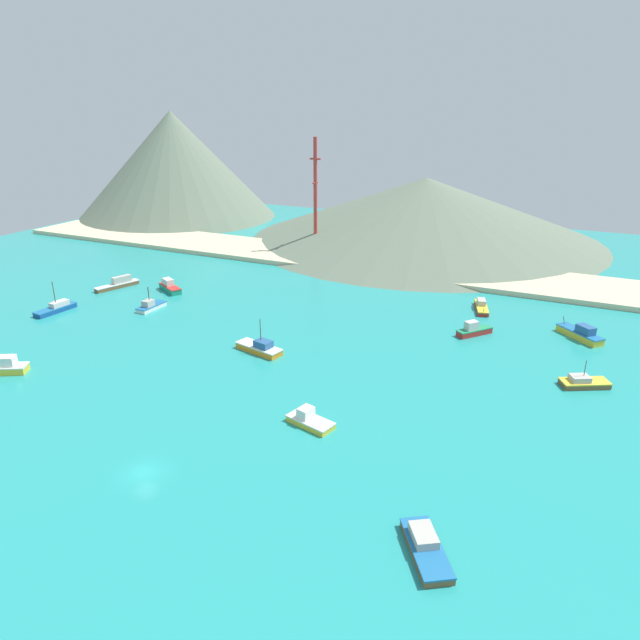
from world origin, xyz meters
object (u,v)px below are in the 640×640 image
Objects in this scene: fishing_boat_3 at (583,382)px; fishing_boat_8 at (3,367)px; fishing_boat_11 at (581,333)px; fishing_boat_2 at (119,284)px; fishing_boat_10 at (474,330)px; radio_tower at (315,196)px; fishing_boat_7 at (309,420)px; fishing_boat_6 at (481,306)px; fishing_boat_0 at (170,287)px; fishing_boat_1 at (260,348)px; fishing_boat_9 at (151,306)px; fishing_boat_4 at (426,547)px; fishing_boat_5 at (56,308)px.

fishing_boat_3 is 91.57m from fishing_boat_8.
fishing_boat_3 is at bearing -86.79° from fishing_boat_11.
fishing_boat_3 reaches higher than fishing_boat_2.
fishing_boat_8 is 81.36m from fishing_boat_10.
radio_tower is at bearing 141.07° from fishing_boat_10.
fishing_boat_10 is at bearing 71.67° from fishing_boat_7.
fishing_boat_6 is at bearing -28.67° from radio_tower.
fishing_boat_0 is 1.12× the size of fishing_boat_7.
fishing_boat_8 is at bearing -135.42° from fishing_boat_6.
fishing_boat_3 is at bearing -35.22° from fishing_boat_10.
fishing_boat_9 is (-32.17, 9.08, -0.09)m from fishing_boat_1.
fishing_boat_1 is 0.29× the size of radio_tower.
fishing_boat_0 is 0.92× the size of fishing_boat_4.
radio_tower reaches higher than fishing_boat_9.
fishing_boat_6 is 14.77m from fishing_boat_10.
fishing_boat_7 is at bearing -64.80° from radio_tower.
fishing_boat_1 is 0.87× the size of fishing_boat_2.
fishing_boat_1 reaches higher than fishing_boat_6.
fishing_boat_1 is 41.32m from fishing_boat_8.
fishing_boat_6 is 21.06m from fishing_boat_11.
fishing_boat_3 is at bearing -4.26° from fishing_boat_2.
fishing_boat_0 is 0.88× the size of fishing_boat_5.
fishing_boat_9 is (17.06, -8.64, -0.18)m from fishing_boat_2.
fishing_boat_4 is 1.26× the size of fishing_boat_10.
fishing_boat_3 is at bearing -54.03° from fishing_boat_6.
fishing_boat_8 is 0.25× the size of radio_tower.
radio_tower is (11.57, 91.91, 15.41)m from fishing_boat_8.
fishing_boat_0 is 67.00m from fishing_boat_7.
fishing_boat_8 is 33.70m from fishing_boat_9.
fishing_boat_7 is at bearing -27.67° from fishing_boat_2.
radio_tower is (-71.99, 36.79, 15.39)m from fishing_boat_11.
fishing_boat_0 is 1.15× the size of fishing_boat_10.
fishing_boat_2 is 1.50× the size of fishing_boat_7.
fishing_boat_1 reaches higher than fishing_boat_9.
fishing_boat_2 is 0.33× the size of radio_tower.
fishing_boat_6 is 1.29× the size of fishing_boat_9.
fishing_boat_4 is 82.97m from fishing_boat_9.
fishing_boat_3 is 35.06m from fishing_boat_6.
fishing_boat_9 is 85.26m from fishing_boat_11.
fishing_boat_2 is 1.24× the size of fishing_boat_11.
fishing_boat_8 is (16.02, -42.32, 0.05)m from fishing_boat_2.
fishing_boat_5 is at bearing 159.17° from fishing_boat_4.
fishing_boat_0 is at bearing -107.72° from radio_tower.
fishing_boat_0 is 0.92× the size of fishing_boat_11.
fishing_boat_3 is 0.95× the size of fishing_boat_8.
fishing_boat_1 is at bearing -148.77° from fishing_boat_11.
fishing_boat_0 is 68.77m from fishing_boat_10.
fishing_boat_1 is at bearing -19.80° from fishing_boat_2.
fishing_boat_5 is 84.68m from fishing_boat_10.
fishing_boat_2 is 1.32× the size of fishing_boat_8.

